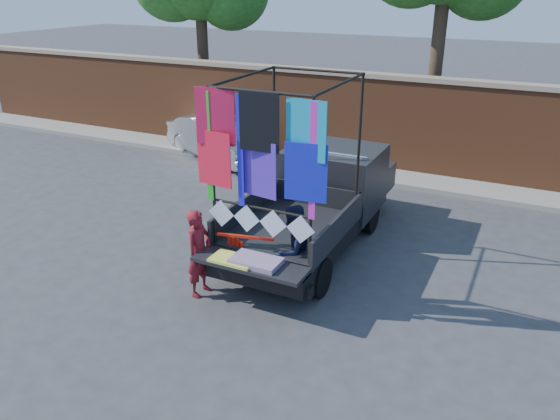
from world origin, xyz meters
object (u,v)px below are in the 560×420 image
at_px(pickup_truck, 323,197).
at_px(sedan, 217,138).
at_px(man, 292,251).
at_px(woman, 199,253).

bearing_deg(pickup_truck, sedan, 142.95).
distance_m(sedan, man, 7.83).
height_order(sedan, woman, woman).
bearing_deg(pickup_truck, woman, -108.47).
relative_size(sedan, man, 2.36).
height_order(sedan, man, man).
relative_size(pickup_truck, sedan, 1.46).
bearing_deg(woman, pickup_truck, -16.59).
distance_m(pickup_truck, sedan, 5.98).
xyz_separation_m(woman, man, (1.37, 0.67, 0.04)).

